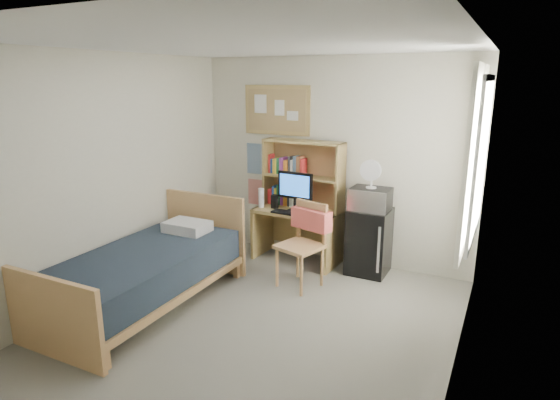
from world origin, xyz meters
The scene contains 26 objects.
floor centered at (0.00, 0.00, -0.01)m, with size 3.60×4.20×0.02m, color gray.
ceiling centered at (0.00, 0.00, 2.60)m, with size 3.60×4.20×0.02m, color white.
wall_back centered at (0.00, 2.10, 1.30)m, with size 3.60×0.04×2.60m, color beige.
wall_front centered at (0.00, -2.10, 1.30)m, with size 3.60×0.04×2.60m, color beige.
wall_left centered at (-1.80, 0.00, 1.30)m, with size 0.04×4.20×2.60m, color beige.
wall_right centered at (1.80, 0.00, 1.30)m, with size 0.04×4.20×2.60m, color beige.
window_unit centered at (1.75, 1.20, 1.60)m, with size 0.10×1.40×1.70m, color white.
curtain_left centered at (1.72, 0.80, 1.60)m, with size 0.04×0.55×1.70m, color white.
curtain_right centered at (1.72, 1.60, 1.60)m, with size 0.04×0.55×1.70m, color white.
bulletin_board centered at (-0.78, 2.08, 1.92)m, with size 0.94×0.03×0.64m, color tan.
poster_wave centered at (-1.10, 2.09, 1.25)m, with size 0.30×0.01×0.42m, color #22548B.
poster_japan centered at (-1.10, 2.09, 0.78)m, with size 0.28×0.01×0.36m, color red.
desk centered at (-0.35, 1.80, 0.34)m, with size 1.09×0.55×0.68m, color tan.
desk_chair centered at (0.01, 1.09, 0.49)m, with size 0.49×0.49×0.98m, color tan.
mini_fridge centered at (0.60, 1.84, 0.40)m, with size 0.47×0.47×0.81m, color black.
bed centered at (-1.24, -0.06, 0.30)m, with size 1.07×2.15×0.59m, color #1A2430.
hutch centered at (-0.34, 1.95, 1.12)m, with size 1.08×0.27×0.88m, color tan.
monitor centered at (-0.35, 1.74, 0.93)m, with size 0.47×0.04×0.50m, color black.
keyboard centered at (-0.36, 1.60, 0.69)m, with size 0.47×0.15×0.02m, color black.
speaker_left centered at (-0.65, 1.76, 0.77)m, with size 0.07×0.07×0.18m, color black.
speaker_right centered at (-0.05, 1.72, 0.76)m, with size 0.06×0.06×0.16m, color black.
water_bottle centered at (-0.83, 1.73, 0.81)m, with size 0.07×0.07×0.25m, color white.
hoodie centered at (0.07, 1.28, 0.76)m, with size 0.49×0.15×0.24m, color #EE645A.
microwave centered at (0.60, 1.82, 0.94)m, with size 0.46×0.35×0.26m, color #B8B8BD.
desk_fan centered at (0.60, 1.82, 1.22)m, with size 0.25×0.25×0.31m, color white.
pillow centered at (-1.25, 0.69, 0.65)m, with size 0.50×0.35×0.12m, color white.
Camera 1 is at (2.05, -3.45, 2.32)m, focal length 30.00 mm.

